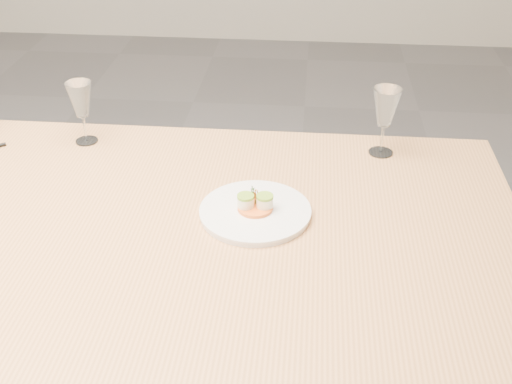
# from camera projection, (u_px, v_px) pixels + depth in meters

# --- Properties ---
(dining_table) EXTENTS (2.40, 1.00, 0.75)m
(dining_table) POSITION_uv_depth(u_px,v_px,m) (6.00, 242.00, 1.51)
(dining_table) COLOR tan
(dining_table) RESTS_ON ground
(dinner_plate) EXTENTS (0.26, 0.26, 0.07)m
(dinner_plate) POSITION_uv_depth(u_px,v_px,m) (255.00, 211.00, 1.48)
(dinner_plate) COLOR white
(dinner_plate) RESTS_ON dining_table
(wine_glass_3) EXTENTS (0.07, 0.07, 0.18)m
(wine_glass_3) POSITION_uv_depth(u_px,v_px,m) (81.00, 101.00, 1.73)
(wine_glass_3) COLOR white
(wine_glass_3) RESTS_ON dining_table
(wine_glass_4) EXTENTS (0.07, 0.07, 0.19)m
(wine_glass_4) POSITION_uv_depth(u_px,v_px,m) (386.00, 109.00, 1.67)
(wine_glass_4) COLOR white
(wine_glass_4) RESTS_ON dining_table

